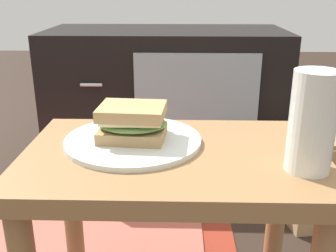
{
  "coord_description": "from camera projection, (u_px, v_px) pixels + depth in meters",
  "views": [
    {
      "loc": [
        0.01,
        -0.68,
        0.75
      ],
      "look_at": [
        -0.01,
        0.0,
        0.51
      ],
      "focal_mm": 42.28,
      "sensor_mm": 36.0,
      "label": 1
    }
  ],
  "objects": [
    {
      "name": "side_table",
      "position": [
        173.0,
        194.0,
        0.77
      ],
      "size": [
        0.56,
        0.36,
        0.46
      ],
      "color": "olive",
      "rests_on": "ground"
    },
    {
      "name": "tv_cabinet",
      "position": [
        166.0,
        99.0,
        1.69
      ],
      "size": [
        0.96,
        0.46,
        0.58
      ],
      "color": "black",
      "rests_on": "ground"
    },
    {
      "name": "area_rug",
      "position": [
        56.0,
        248.0,
        1.19
      ],
      "size": [
        1.08,
        0.84,
        0.01
      ],
      "color": "maroon",
      "rests_on": "ground"
    },
    {
      "name": "plate",
      "position": [
        133.0,
        140.0,
        0.77
      ],
      "size": [
        0.27,
        0.27,
        0.01
      ],
      "primitive_type": "cylinder",
      "color": "silver",
      "rests_on": "side_table"
    },
    {
      "name": "sandwich_front",
      "position": [
        132.0,
        122.0,
        0.76
      ],
      "size": [
        0.14,
        0.12,
        0.07
      ],
      "color": "tan",
      "rests_on": "plate"
    },
    {
      "name": "beer_glass",
      "position": [
        312.0,
        125.0,
        0.64
      ],
      "size": [
        0.07,
        0.07,
        0.17
      ],
      "color": "silver",
      "rests_on": "side_table"
    },
    {
      "name": "paper_bag",
      "position": [
        324.0,
        182.0,
        1.27
      ],
      "size": [
        0.24,
        0.17,
        0.32
      ],
      "color": "tan",
      "rests_on": "ground"
    }
  ]
}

